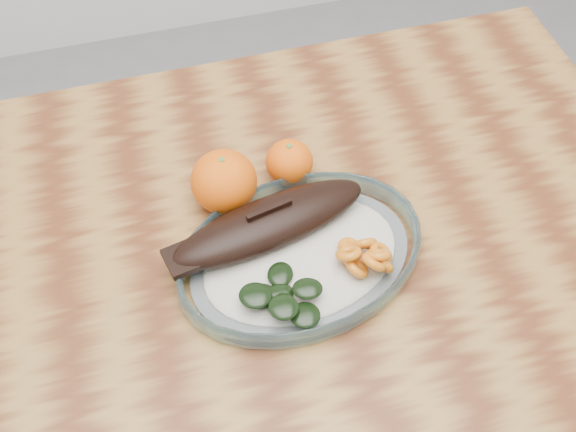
{
  "coord_description": "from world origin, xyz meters",
  "views": [
    {
      "loc": [
        -0.07,
        -0.49,
        1.5
      ],
      "look_at": [
        0.08,
        0.06,
        0.77
      ],
      "focal_mm": 45.0,
      "sensor_mm": 36.0,
      "label": 1
    }
  ],
  "objects_px": {
    "plated_meal": "(299,252)",
    "orange_right": "(289,162)",
    "dining_table": "(242,314)",
    "orange_left": "(224,182)"
  },
  "relations": [
    {
      "from": "plated_meal",
      "to": "orange_left",
      "type": "distance_m",
      "value": 0.14
    },
    {
      "from": "dining_table",
      "to": "plated_meal",
      "type": "xyz_separation_m",
      "value": [
        0.08,
        -0.0,
        0.12
      ]
    },
    {
      "from": "plated_meal",
      "to": "orange_left",
      "type": "relative_size",
      "value": 7.7
    },
    {
      "from": "orange_left",
      "to": "dining_table",
      "type": "bearing_deg",
      "value": -95.04
    },
    {
      "from": "dining_table",
      "to": "orange_left",
      "type": "height_order",
      "value": "orange_left"
    },
    {
      "from": "plated_meal",
      "to": "orange_right",
      "type": "bearing_deg",
      "value": 67.98
    },
    {
      "from": "plated_meal",
      "to": "orange_right",
      "type": "distance_m",
      "value": 0.14
    },
    {
      "from": "dining_table",
      "to": "orange_right",
      "type": "xyz_separation_m",
      "value": [
        0.1,
        0.14,
        0.13
      ]
    },
    {
      "from": "dining_table",
      "to": "orange_left",
      "type": "relative_size",
      "value": 13.88
    },
    {
      "from": "plated_meal",
      "to": "dining_table",
      "type": "bearing_deg",
      "value": 167.35
    }
  ]
}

